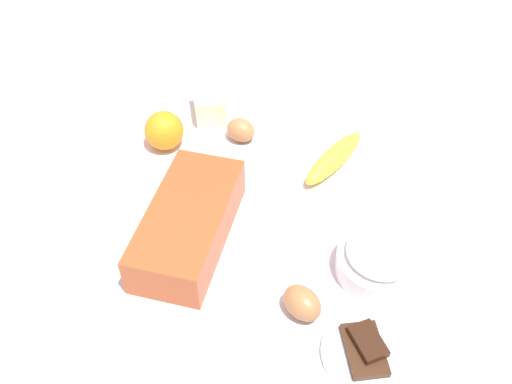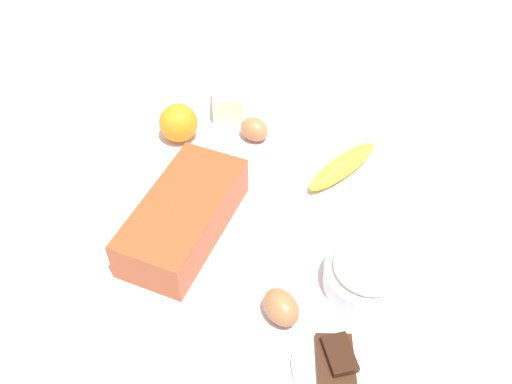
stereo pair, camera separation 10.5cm
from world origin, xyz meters
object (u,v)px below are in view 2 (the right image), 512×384
at_px(banana, 343,166).
at_px(butter_block, 228,101).
at_px(chocolate_plate, 335,364).
at_px(loaf_pan, 184,215).
at_px(flour_bowl, 368,273).
at_px(egg_near_butter, 254,129).
at_px(orange_fruit, 178,123).
at_px(egg_beside_bowl, 281,307).

bearing_deg(banana, butter_block, 63.15).
distance_m(butter_block, chocolate_plate, 0.65).
bearing_deg(banana, loaf_pan, 130.30).
distance_m(flour_bowl, egg_near_butter, 0.42).
height_order(orange_fruit, egg_beside_bowl, orange_fruit).
distance_m(flour_bowl, orange_fruit, 0.52).
height_order(banana, egg_near_butter, egg_near_butter).
xyz_separation_m(orange_fruit, chocolate_plate, (-0.45, -0.40, -0.03)).
xyz_separation_m(flour_bowl, egg_beside_bowl, (-0.09, 0.13, -0.01)).
distance_m(orange_fruit, egg_beside_bowl, 0.49).
distance_m(orange_fruit, butter_block, 0.14).
relative_size(loaf_pan, banana, 1.56).
height_order(loaf_pan, chocolate_plate, loaf_pan).
height_order(loaf_pan, orange_fruit, orange_fruit).
bearing_deg(chocolate_plate, butter_block, 29.87).
bearing_deg(egg_beside_bowl, banana, -8.30).
bearing_deg(egg_near_butter, loaf_pan, 167.98).
xyz_separation_m(loaf_pan, butter_block, (0.36, 0.02, -0.01)).
distance_m(banana, egg_beside_bowl, 0.36).
xyz_separation_m(banana, egg_near_butter, (0.06, 0.20, 0.00)).
relative_size(loaf_pan, egg_beside_bowl, 4.27).
bearing_deg(loaf_pan, egg_beside_bowl, -114.27).
bearing_deg(butter_block, egg_beside_bowl, -155.51).
relative_size(flour_bowl, orange_fruit, 1.77).
distance_m(orange_fruit, chocolate_plate, 0.60).
xyz_separation_m(butter_block, egg_beside_bowl, (-0.49, -0.22, -0.00)).
relative_size(orange_fruit, chocolate_plate, 0.63).
height_order(flour_bowl, egg_beside_bowl, flour_bowl).
relative_size(loaf_pan, butter_block, 3.30).
relative_size(loaf_pan, egg_near_butter, 4.72).
bearing_deg(banana, orange_fruit, 85.37).
bearing_deg(butter_block, egg_near_butter, -133.75).
bearing_deg(butter_block, orange_fruit, 145.55).
bearing_deg(banana, flour_bowl, -164.09).
height_order(banana, orange_fruit, orange_fruit).
height_order(butter_block, chocolate_plate, butter_block).
distance_m(loaf_pan, chocolate_plate, 0.37).
height_order(orange_fruit, egg_near_butter, orange_fruit).
bearing_deg(banana, egg_beside_bowl, 171.70).
xyz_separation_m(loaf_pan, flour_bowl, (-0.04, -0.33, -0.01)).
bearing_deg(flour_bowl, egg_near_butter, 39.91).
distance_m(banana, butter_block, 0.31).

